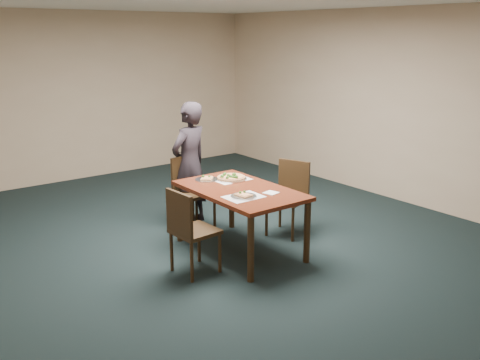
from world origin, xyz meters
TOP-DOWN VIEW (x-y plane):
  - ground at (0.00, 0.00)m, footprint 8.00×8.00m
  - room_shell at (0.00, 0.00)m, footprint 8.00×8.00m
  - dining_table at (-0.09, -0.22)m, footprint 0.90×1.50m
  - chair_far at (-0.07, 0.85)m, footprint 0.47×0.47m
  - chair_left at (-0.87, -0.39)m, footprint 0.45×0.45m
  - chair_right at (0.77, -0.11)m, footprint 0.54×0.54m
  - diner at (-0.02, 0.94)m, footprint 0.67×0.53m
  - placemat_main at (0.07, 0.15)m, footprint 0.42×0.32m
  - placemat_near at (-0.25, -0.50)m, footprint 0.40×0.30m
  - pizza_pan at (0.06, 0.15)m, footprint 0.37×0.37m
  - slice_plate_near at (-0.25, -0.50)m, footprint 0.28×0.28m
  - slice_plate_far at (-0.18, 0.31)m, footprint 0.28×0.28m
  - napkin at (0.08, -0.57)m, footprint 0.17×0.17m

SIDE VIEW (x-z plane):
  - ground at x=0.00m, z-range 0.00..0.00m
  - chair_far at x=-0.07m, z-range 0.06..0.97m
  - chair_left at x=-0.87m, z-range 0.06..0.97m
  - chair_right at x=0.77m, z-range 0.06..0.97m
  - dining_table at x=-0.09m, z-range 0.28..1.03m
  - placemat_main at x=0.07m, z-range 0.75..0.75m
  - placemat_near at x=-0.25m, z-range 0.75..0.75m
  - napkin at x=0.08m, z-range 0.75..0.76m
  - slice_plate_far at x=-0.18m, z-range 0.73..0.79m
  - slice_plate_near at x=-0.25m, z-range 0.74..0.79m
  - pizza_pan at x=0.06m, z-range 0.74..0.81m
  - diner at x=-0.02m, z-range 0.00..1.60m
  - room_shell at x=0.00m, z-range -2.26..5.74m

